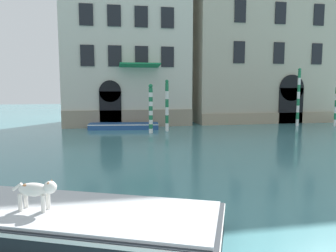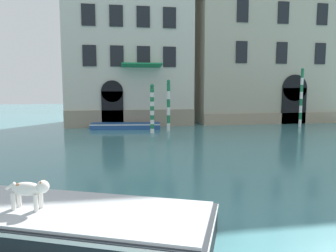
# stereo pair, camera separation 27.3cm
# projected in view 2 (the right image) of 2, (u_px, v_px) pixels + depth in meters

# --- Properties ---
(palazzo_left) EXTENTS (10.36, 7.40, 18.34)m
(palazzo_left) POSITION_uv_depth(u_px,v_px,m) (128.00, 17.00, 28.02)
(palazzo_left) COLOR beige
(palazzo_left) RESTS_ON ground_plane
(palazzo_right) EXTENTS (13.49, 6.13, 19.98)m
(palazzo_right) POSITION_uv_depth(u_px,v_px,m) (267.00, 13.00, 30.14)
(palazzo_right) COLOR #B2A893
(palazzo_right) RESTS_ON ground_plane
(boat_foreground) EXTENTS (6.70, 4.62, 0.69)m
(boat_foreground) POSITION_uv_depth(u_px,v_px,m) (65.00, 222.00, 6.95)
(boat_foreground) COLOR black
(boat_foreground) RESTS_ON ground_plane
(dog_on_deck) EXTENTS (0.94, 0.50, 0.65)m
(dog_on_deck) POSITION_uv_depth(u_px,v_px,m) (30.00, 190.00, 6.79)
(dog_on_deck) COLOR silver
(dog_on_deck) RESTS_ON boat_foreground
(boat_moored_near_palazzo) EXTENTS (5.41, 2.15, 0.44)m
(boat_moored_near_palazzo) POSITION_uv_depth(u_px,v_px,m) (126.00, 126.00, 25.05)
(boat_moored_near_palazzo) COLOR #234C8C
(boat_moored_near_palazzo) RESTS_ON ground_plane
(mooring_pole_0) EXTENTS (0.29, 0.29, 3.40)m
(mooring_pole_0) POSITION_uv_depth(u_px,v_px,m) (152.00, 108.00, 22.62)
(mooring_pole_0) COLOR white
(mooring_pole_0) RESTS_ON ground_plane
(mooring_pole_2) EXTENTS (0.25, 0.25, 3.71)m
(mooring_pole_2) POSITION_uv_depth(u_px,v_px,m) (168.00, 105.00, 23.60)
(mooring_pole_2) COLOR white
(mooring_pole_2) RESTS_ON ground_plane
(mooring_pole_3) EXTENTS (0.24, 0.24, 4.70)m
(mooring_pole_3) POSITION_uv_depth(u_px,v_px,m) (301.00, 97.00, 26.43)
(mooring_pole_3) COLOR white
(mooring_pole_3) RESTS_ON ground_plane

